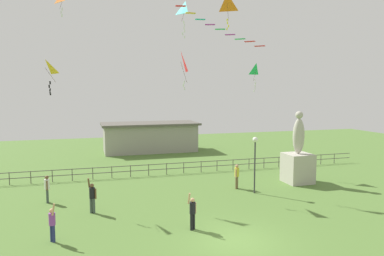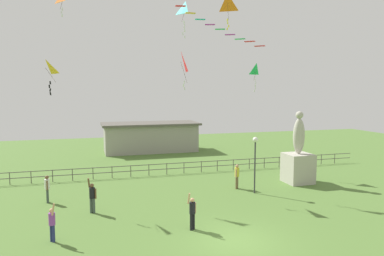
% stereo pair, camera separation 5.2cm
% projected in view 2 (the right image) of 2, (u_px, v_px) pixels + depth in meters
% --- Properties ---
extents(ground_plane, '(80.00, 80.00, 0.00)m').
position_uv_depth(ground_plane, '(234.00, 241.00, 16.93)').
color(ground_plane, '#517533').
extents(statue_monument, '(1.92, 1.92, 5.42)m').
position_uv_depth(statue_monument, '(298.00, 162.00, 27.48)').
color(statue_monument, '#B2AD9E').
rests_on(statue_monument, ground_plane).
extents(lamppost, '(0.36, 0.36, 3.86)m').
position_uv_depth(lamppost, '(255.00, 152.00, 24.49)').
color(lamppost, '#38383D').
rests_on(lamppost, ground_plane).
extents(person_0, '(0.37, 0.43, 1.74)m').
position_uv_depth(person_0, '(237.00, 175.00, 25.81)').
color(person_0, brown).
rests_on(person_0, ground_plane).
extents(person_1, '(0.51, 0.31, 1.93)m').
position_uv_depth(person_1, '(192.00, 211.00, 18.17)').
color(person_1, black).
rests_on(person_1, ground_plane).
extents(person_2, '(0.36, 0.48, 1.86)m').
position_uv_depth(person_2, '(52.00, 222.00, 16.72)').
color(person_2, navy).
rests_on(person_2, ground_plane).
extents(person_3, '(0.49, 0.42, 2.02)m').
position_uv_depth(person_3, '(92.00, 196.00, 20.66)').
color(person_3, '#3F4C47').
rests_on(person_3, ground_plane).
extents(person_4, '(0.32, 0.52, 1.72)m').
position_uv_depth(person_4, '(47.00, 187.00, 22.58)').
color(person_4, '#3F4C47').
rests_on(person_4, ground_plane).
extents(kite_1, '(0.89, 1.01, 2.70)m').
position_uv_depth(kite_1, '(186.00, 10.00, 27.11)').
color(kite_1, '#19B2B2').
extents(kite_2, '(0.81, 0.64, 2.40)m').
position_uv_depth(kite_2, '(257.00, 70.00, 30.56)').
color(kite_2, '#1EB759').
extents(kite_3, '(1.29, 1.20, 2.58)m').
position_uv_depth(kite_3, '(227.00, 3.00, 27.30)').
color(kite_3, orange).
extents(kite_4, '(1.03, 1.31, 2.09)m').
position_uv_depth(kite_4, '(46.00, 69.00, 21.84)').
color(kite_4, yellow).
extents(kite_5, '(0.74, 1.14, 2.62)m').
position_uv_depth(kite_5, '(181.00, 62.00, 24.52)').
color(kite_5, red).
extents(waterfront_railing, '(36.06, 0.06, 0.95)m').
position_uv_depth(waterfront_railing, '(165.00, 167.00, 30.16)').
color(waterfront_railing, '#4C4742').
rests_on(waterfront_railing, ground_plane).
extents(pavilion_building, '(10.89, 4.87, 3.29)m').
position_uv_depth(pavilion_building, '(150.00, 137.00, 41.75)').
color(pavilion_building, gray).
rests_on(pavilion_building, ground_plane).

